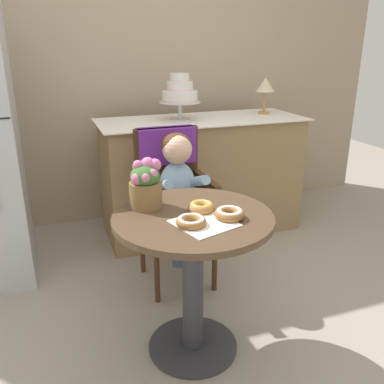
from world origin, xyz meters
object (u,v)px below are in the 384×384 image
Objects in this scene: cafe_table at (193,257)px; seated_child at (179,183)px; donut_front at (201,207)px; wicker_chair at (171,181)px; donut_mid at (191,221)px; flower_vase at (145,183)px; table_lamp at (265,86)px; donut_side at (229,213)px; tiered_cake_stand at (180,93)px.

cafe_table is 0.99× the size of seated_child.
seated_child is at bearing 82.44° from donut_front.
seated_child reaches higher than wicker_chair.
donut_mid is 0.55× the size of flower_vase.
donut_front is at bearing -97.56° from seated_child.
table_lamp is at bearing 51.59° from donut_front.
seated_child is (0.00, -0.16, 0.04)m from wicker_chair.
flower_vase is at bearing 139.81° from donut_side.
table_lamp reaches higher than flower_vase.
tiered_cake_stand is (0.38, 1.30, 0.59)m from cafe_table.
seated_child is (0.12, 0.56, 0.17)m from cafe_table.
flower_vase reaches higher than donut_side.
seated_child is 2.17× the size of tiered_cake_stand.
tiered_cake_stand is (0.33, 1.28, 0.35)m from donut_front.
donut_side is 0.39× the size of tiered_cake_stand.
donut_side reaches higher than cafe_table.
wicker_chair is 1.31× the size of seated_child.
donut_side is at bearing -123.84° from table_lamp.
donut_mid is at bearing -175.65° from donut_side.
table_lamp reaches higher than donut_front.
wicker_chair is 1.27m from table_lamp.
tiered_cake_stand is (0.26, 0.74, 0.42)m from seated_child.
cafe_table is at bearing -102.10° from seated_child.
tiered_cake_stand reaches higher than cafe_table.
cafe_table is 3.11× the size of flower_vase.
table_lamp reaches higher than donut_mid.
seated_child is at bearing 75.88° from donut_mid.
table_lamp is (0.73, 0.06, 0.02)m from tiered_cake_stand.
wicker_chair is 0.70m from donut_front.
donut_side is at bearing -93.38° from wicker_chair.
donut_side is at bearing -54.16° from donut_front.
cafe_table is at bearing -106.14° from tiered_cake_stand.
wicker_chair is 0.81m from donut_side.
wicker_chair is 2.85× the size of tiered_cake_stand.
donut_front is 0.14m from donut_side.
wicker_chair reaches higher than donut_front.
donut_front is 0.92× the size of donut_mid.
table_lamp reaches higher than donut_side.
seated_child is 0.65m from donut_side.
donut_mid is at bearing -104.12° from seated_child.
seated_child is 2.55× the size of table_lamp.
tiered_cake_stand is 1.18× the size of table_lamp.
donut_mid is 0.98× the size of donut_side.
tiered_cake_stand is at bearing 73.86° from cafe_table.
wicker_chair reaches higher than donut_mid.
donut_front is 1.36m from tiered_cake_stand.
table_lamp reaches higher than cafe_table.
wicker_chair is 4.12× the size of flower_vase.
wicker_chair is at bearing 80.48° from cafe_table.
flower_vase is at bearing -126.36° from seated_child.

